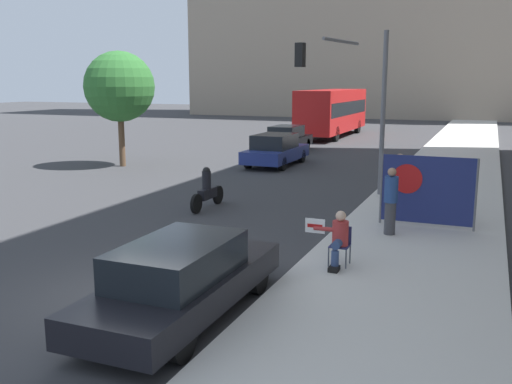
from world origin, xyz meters
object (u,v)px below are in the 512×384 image
(car_on_road_midblock, at_px, (287,139))
(car_on_road_nearest, at_px, (276,150))
(protest_banner, at_px, (427,190))
(city_bus_on_road, at_px, (333,110))
(motorcycle_on_road, at_px, (207,191))
(pedestrian_behind, at_px, (399,184))
(parked_car_curbside, at_px, (182,279))
(street_tree_near_curb, at_px, (119,87))
(jogger_on_sidewalk, at_px, (391,201))
(seated_protester, at_px, (338,237))
(traffic_light_pole, at_px, (350,84))

(car_on_road_midblock, bearing_deg, car_on_road_nearest, -76.19)
(protest_banner, height_order, city_bus_on_road, city_bus_on_road)
(city_bus_on_road, distance_m, motorcycle_on_road, 25.05)
(car_on_road_midblock, height_order, city_bus_on_road, city_bus_on_road)
(car_on_road_midblock, height_order, motorcycle_on_road, car_on_road_midblock)
(pedestrian_behind, relative_size, parked_car_curbside, 0.38)
(pedestrian_behind, height_order, street_tree_near_curb, street_tree_near_curb)
(parked_car_curbside, relative_size, motorcycle_on_road, 2.24)
(car_on_road_nearest, relative_size, car_on_road_midblock, 1.05)
(protest_banner, xyz_separation_m, motorcycle_on_road, (-6.66, 0.34, -0.58))
(jogger_on_sidewalk, height_order, car_on_road_midblock, jogger_on_sidewalk)
(jogger_on_sidewalk, distance_m, protest_banner, 1.34)
(seated_protester, distance_m, city_bus_on_road, 30.36)
(protest_banner, distance_m, traffic_light_pole, 5.90)
(jogger_on_sidewalk, distance_m, car_on_road_nearest, 13.19)
(parked_car_curbside, bearing_deg, pedestrian_behind, 74.77)
(seated_protester, xyz_separation_m, jogger_on_sidewalk, (0.59, 2.97, 0.25))
(jogger_on_sidewalk, xyz_separation_m, car_on_road_midblock, (-8.56, 16.62, -0.28))
(pedestrian_behind, xyz_separation_m, motorcycle_on_road, (-5.78, -0.74, -0.50))
(traffic_light_pole, relative_size, parked_car_curbside, 1.16)
(pedestrian_behind, relative_size, street_tree_near_curb, 0.34)
(car_on_road_nearest, distance_m, street_tree_near_curb, 7.83)
(parked_car_curbside, bearing_deg, car_on_road_nearest, 105.37)
(seated_protester, distance_m, jogger_on_sidewalk, 3.04)
(street_tree_near_curb, bearing_deg, seated_protester, -39.92)
(jogger_on_sidewalk, xyz_separation_m, street_tree_near_curb, (-13.82, 8.11, 2.69))
(seated_protester, bearing_deg, jogger_on_sidewalk, 72.25)
(car_on_road_nearest, xyz_separation_m, car_on_road_midblock, (-1.37, 5.57, -0.02))
(seated_protester, xyz_separation_m, car_on_road_nearest, (-6.61, 14.02, -0.01))
(jogger_on_sidewalk, relative_size, traffic_light_pole, 0.31)
(motorcycle_on_road, bearing_deg, pedestrian_behind, 7.29)
(protest_banner, relative_size, parked_car_curbside, 0.52)
(protest_banner, height_order, car_on_road_midblock, protest_banner)
(car_on_road_midblock, bearing_deg, jogger_on_sidewalk, -62.75)
(protest_banner, xyz_separation_m, city_bus_on_road, (-9.21, 25.23, 0.78))
(city_bus_on_road, bearing_deg, street_tree_near_curb, -106.37)
(jogger_on_sidewalk, distance_m, parked_car_curbside, 6.73)
(pedestrian_behind, relative_size, car_on_road_midblock, 0.41)
(pedestrian_behind, bearing_deg, seated_protester, 14.02)
(pedestrian_behind, height_order, protest_banner, protest_banner)
(car_on_road_nearest, distance_m, car_on_road_midblock, 5.73)
(car_on_road_midblock, bearing_deg, motorcycle_on_road, -80.11)
(parked_car_curbside, distance_m, car_on_road_nearest, 17.96)
(seated_protester, height_order, car_on_road_midblock, car_on_road_midblock)
(car_on_road_nearest, height_order, car_on_road_midblock, car_on_road_nearest)
(pedestrian_behind, bearing_deg, car_on_road_nearest, -122.39)
(seated_protester, height_order, street_tree_near_curb, street_tree_near_curb)
(pedestrian_behind, height_order, car_on_road_nearest, pedestrian_behind)
(car_on_road_nearest, bearing_deg, jogger_on_sidewalk, -56.94)
(seated_protester, bearing_deg, motorcycle_on_road, 133.78)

